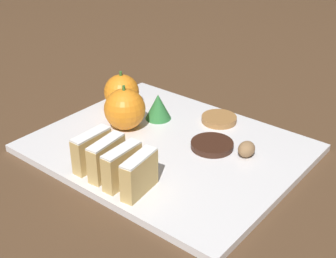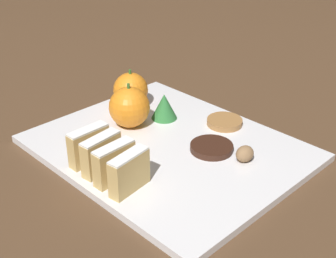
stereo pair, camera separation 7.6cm
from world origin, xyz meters
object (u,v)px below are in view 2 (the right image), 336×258
Objects in this scene: orange_near at (128,108)px; orange_far at (131,90)px; chocolate_cookie at (212,147)px; walnut at (245,154)px.

orange_near reaches higher than orange_far.
orange_far is 1.06× the size of chocolate_cookie.
orange_near reaches higher than walnut.
walnut reaches higher than chocolate_cookie.
chocolate_cookie is (0.04, -0.16, -0.03)m from orange_near.
orange_near is at bearing 104.28° from walnut.
chocolate_cookie is at bearing 102.04° from walnut.
orange_far is at bearing 89.26° from walnut.
orange_near reaches higher than chocolate_cookie.
orange_far reaches higher than chocolate_cookie.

